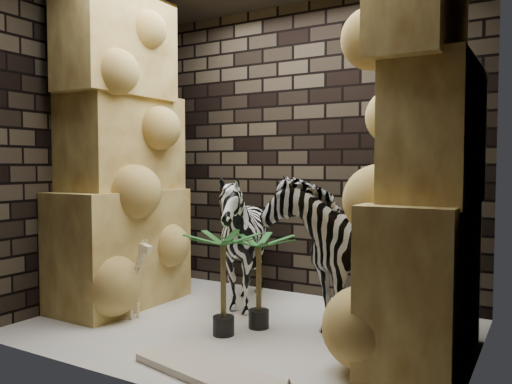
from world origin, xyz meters
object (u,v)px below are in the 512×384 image
Objects in this scene: zebra_right at (339,235)px; zebra_left at (242,249)px; palm_back at (223,284)px; palm_front at (259,281)px; giraffe_toy at (127,276)px; surfboard at (226,378)px.

zebra_left is at bearing -173.39° from zebra_right.
palm_back is (-0.66, -0.78, -0.34)m from zebra_right.
palm_front is at bearing 62.81° from palm_back.
palm_front reaches higher than giraffe_toy.
zebra_left reaches higher than palm_front.
zebra_left is at bearing 129.54° from surfboard.
surfboard is at bearing -41.26° from zebra_left.
zebra_right reaches higher than zebra_left.
giraffe_toy is 1.20m from palm_front.
palm_front is 1.13m from surfboard.
giraffe_toy is at bearing 166.88° from surfboard.
zebra_right reaches higher than giraffe_toy.
zebra_left reaches higher than surfboard.
palm_back is (1.00, 0.03, 0.05)m from giraffe_toy.
zebra_left reaches higher than giraffe_toy.
zebra_left reaches higher than palm_back.
zebra_right is 2.06× the size of giraffe_toy.
surfboard is (0.50, -0.71, -0.39)m from palm_back.
palm_front is 0.33m from palm_back.
palm_front is at bearing -133.53° from zebra_right.
zebra_right is 1.08m from palm_back.
zebra_right is 0.95m from zebra_left.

